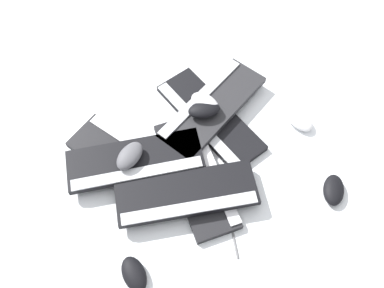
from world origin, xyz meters
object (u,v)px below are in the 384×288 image
mouse_3 (204,110)px  mouse_4 (299,120)px  keyboard_4 (187,194)px  keyboard_3 (135,161)px  mouse_5 (334,190)px  keyboard_0 (209,118)px  keyboard_1 (130,161)px  keyboard_2 (196,174)px  keyboard_5 (212,107)px  mouse_0 (134,274)px  mouse_2 (130,156)px  mouse_1 (205,103)px

mouse_3 → mouse_4: (0.20, -0.27, -0.06)m
mouse_3 → keyboard_4: bearing=67.7°
keyboard_3 → mouse_5: (0.30, -0.57, -0.02)m
keyboard_0 → keyboard_1: (-0.30, 0.11, 0.00)m
keyboard_2 → keyboard_5: (0.23, 0.10, 0.03)m
keyboard_0 → mouse_5: 0.48m
keyboard_4 → mouse_0: (-0.28, -0.02, -0.02)m
keyboard_3 → keyboard_5: same height
keyboard_0 → keyboard_2: size_ratio=1.04×
keyboard_3 → mouse_2: 0.04m
keyboard_5 → keyboard_3: bearing=165.7°
keyboard_5 → mouse_5: 0.49m
keyboard_4 → keyboard_1: bearing=91.1°
mouse_1 → mouse_4: mouse_1 is taller
mouse_3 → mouse_4: bearing=168.6°
keyboard_5 → mouse_3: 0.06m
keyboard_5 → mouse_1: (-0.02, 0.02, 0.04)m
mouse_2 → mouse_4: bearing=138.0°
keyboard_5 → keyboard_2: bearing=-157.1°
mouse_0 → keyboard_3: bearing=-24.0°
keyboard_2 → mouse_3: mouse_3 is taller
mouse_2 → mouse_3: 0.30m
keyboard_4 → mouse_4: keyboard_4 is taller
mouse_3 → mouse_5: bearing=135.6°
mouse_2 → mouse_5: (0.31, -0.58, -0.06)m
keyboard_0 → keyboard_5: bearing=14.5°
keyboard_2 → keyboard_3: (-0.09, 0.18, 0.03)m
keyboard_0 → mouse_2: size_ratio=4.22×
keyboard_0 → keyboard_3: keyboard_3 is taller
keyboard_5 → mouse_5: bearing=-93.0°
mouse_4 → keyboard_5: bearing=-136.2°
mouse_0 → mouse_2: 0.36m
keyboard_4 → mouse_5: (0.29, -0.37, -0.02)m
keyboard_4 → mouse_1: size_ratio=3.83×
mouse_0 → mouse_2: size_ratio=1.00×
keyboard_3 → mouse_2: (-0.01, 0.01, 0.04)m
keyboard_0 → keyboard_5: 0.04m
mouse_5 → mouse_4: bearing=-151.8°
mouse_0 → mouse_4: (0.75, -0.13, 0.00)m
mouse_1 → keyboard_3: bearing=-98.2°
keyboard_0 → keyboard_5: size_ratio=1.04×
mouse_1 → mouse_3: bearing=-57.0°
mouse_1 → mouse_5: bearing=3.6°
keyboard_0 → keyboard_2: same height
keyboard_3 → mouse_1: 0.31m
mouse_4 → keyboard_1: bearing=-113.6°
mouse_1 → keyboard_4: bearing=-60.9°
keyboard_0 → keyboard_4: size_ratio=1.10×
mouse_1 → mouse_5: size_ratio=1.00×
mouse_2 → keyboard_0: bearing=157.1°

